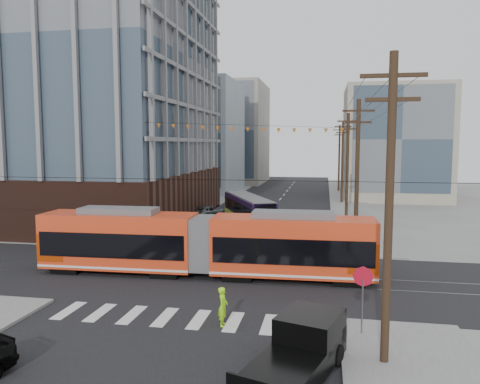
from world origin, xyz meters
name	(u,v)px	position (x,y,z in m)	size (l,w,h in m)	color
ground	(199,297)	(0.00, 0.00, 0.00)	(160.00, 160.00, 0.00)	slate
office_building	(54,83)	(-22.00, 23.00, 14.30)	(30.00, 25.00, 28.60)	#381E16
bg_bldg_nw_near	(183,137)	(-17.00, 52.00, 9.00)	(18.00, 16.00, 18.00)	#8C99A5
bg_bldg_ne_near	(394,143)	(16.00, 48.00, 8.00)	(14.00, 14.00, 16.00)	gray
bg_bldg_nw_far	(226,134)	(-14.00, 72.00, 10.00)	(16.00, 18.00, 20.00)	gray
bg_bldg_ne_far	(390,149)	(18.00, 68.00, 7.00)	(16.00, 16.00, 14.00)	#8C99A5
utility_pole_near	(389,213)	(8.50, -6.00, 5.50)	(0.30, 0.30, 11.00)	black
utility_pole_far	(339,159)	(8.50, 56.00, 5.50)	(0.30, 0.30, 11.00)	black
streetcar	(204,244)	(-0.79, 3.96, 1.93)	(20.05, 2.82, 3.86)	red
city_bus	(249,211)	(-0.84, 20.85, 1.53)	(2.34, 10.79, 3.06)	black
pickup_truck	(294,356)	(5.40, -7.90, 0.94)	(1.98, 5.55, 1.88)	black
parked_car_silver	(192,228)	(-4.98, 15.97, 0.66)	(1.40, 4.03, 1.33)	#A1A2A4
parked_car_white	(194,226)	(-5.04, 16.68, 0.67)	(1.88, 4.62, 1.34)	silver
parked_car_grey	(208,212)	(-5.94, 25.16, 0.69)	(2.30, 4.99, 1.39)	#495159
pedestrian	(223,306)	(2.02, -3.47, 0.86)	(0.63, 0.41, 1.72)	#A3FF14
stop_sign	(362,304)	(7.89, -3.59, 1.38)	(0.84, 0.84, 2.76)	red
jersey_barrier	(351,243)	(8.30, 13.00, 0.43)	(0.98, 4.34, 0.87)	slate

